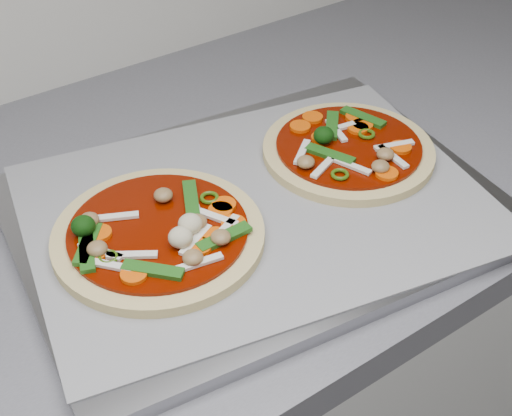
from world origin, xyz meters
TOP-DOWN VIEW (x-y plane):
  - baking_tray at (0.60, 1.22)m, footprint 0.54×0.43m
  - parchment at (0.60, 1.22)m, footprint 0.54×0.43m
  - pizza_left at (0.49, 1.22)m, footprint 0.25×0.25m
  - pizza_right at (0.74, 1.23)m, footprint 0.27×0.27m

SIDE VIEW (x-z plane):
  - baking_tray at x=0.60m, z-range 0.90..0.92m
  - parchment at x=0.60m, z-range 0.92..0.92m
  - pizza_right at x=0.74m, z-range 0.91..0.94m
  - pizza_left at x=0.49m, z-range 0.91..0.95m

